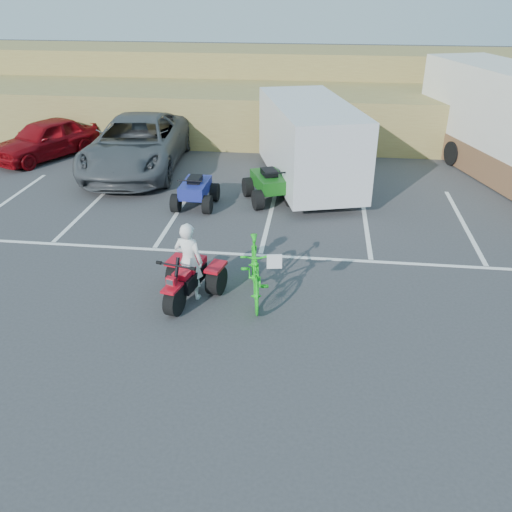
# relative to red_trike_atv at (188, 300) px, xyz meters

# --- Properties ---
(ground) EXTENTS (100.00, 100.00, 0.00)m
(ground) POSITION_rel_red_trike_atv_xyz_m (1.29, -0.17, 0.00)
(ground) COLOR #373739
(ground) RESTS_ON ground
(parking_stripes) EXTENTS (28.00, 5.16, 0.01)m
(parking_stripes) POSITION_rel_red_trike_atv_xyz_m (2.16, 3.90, 0.00)
(parking_stripes) COLOR white
(parking_stripes) RESTS_ON ground
(grass_embankment) EXTENTS (40.00, 8.50, 3.10)m
(grass_embankment) POSITION_rel_red_trike_atv_xyz_m (1.29, 15.31, 1.42)
(grass_embankment) COLOR olive
(grass_embankment) RESTS_ON ground
(red_trike_atv) EXTENTS (1.58, 1.89, 1.08)m
(red_trike_atv) POSITION_rel_red_trike_atv_xyz_m (0.00, 0.00, 0.00)
(red_trike_atv) COLOR #B50A19
(red_trike_atv) RESTS_ON ground
(rider) EXTENTS (0.70, 0.54, 1.71)m
(rider) POSITION_rel_red_trike_atv_xyz_m (0.03, 0.15, 0.85)
(rider) COLOR white
(rider) RESTS_ON ground
(green_dirt_bike) EXTENTS (0.96, 2.23, 1.29)m
(green_dirt_bike) POSITION_rel_red_trike_atv_xyz_m (1.40, 0.30, 0.65)
(green_dirt_bike) COLOR #14BF19
(green_dirt_bike) RESTS_ON ground
(grey_pickup) EXTENTS (3.48, 6.68, 1.80)m
(grey_pickup) POSITION_rel_red_trike_atv_xyz_m (-3.77, 8.43, 0.90)
(grey_pickup) COLOR #44474B
(grey_pickup) RESTS_ON ground
(red_car) EXTENTS (3.40, 4.50, 1.43)m
(red_car) POSITION_rel_red_trike_atv_xyz_m (-7.62, 9.32, 0.71)
(red_car) COLOR maroon
(red_car) RESTS_ON ground
(cargo_trailer) EXTENTS (3.76, 6.10, 2.66)m
(cargo_trailer) POSITION_rel_red_trike_atv_xyz_m (2.26, 7.49, 1.44)
(cargo_trailer) COLOR silver
(cargo_trailer) RESTS_ON ground
(quad_atv_blue) EXTENTS (1.19, 1.58, 1.02)m
(quad_atv_blue) POSITION_rel_red_trike_atv_xyz_m (-0.98, 5.22, 0.00)
(quad_atv_blue) COLOR navy
(quad_atv_blue) RESTS_ON ground
(quad_atv_green) EXTENTS (1.83, 2.06, 1.11)m
(quad_atv_green) POSITION_rel_red_trike_atv_xyz_m (1.14, 5.89, 0.00)
(quad_atv_green) COLOR #125112
(quad_atv_green) RESTS_ON ground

